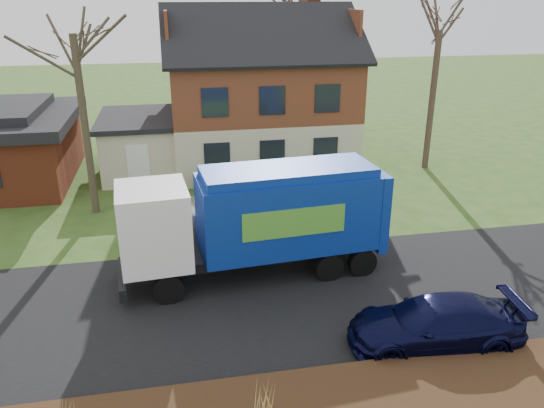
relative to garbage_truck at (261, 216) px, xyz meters
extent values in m
plane|color=#2A4C19|center=(0.02, -1.62, -2.06)|extent=(120.00, 120.00, 0.00)
cube|color=black|center=(0.02, -1.62, -2.05)|extent=(80.00, 7.00, 0.02)
cube|color=beige|center=(2.02, 12.38, -0.71)|extent=(9.00, 7.50, 2.70)
cube|color=#562C18|center=(2.02, 12.38, 2.04)|extent=(9.00, 7.50, 2.80)
cube|color=beige|center=(-4.18, 11.88, -0.76)|extent=(3.50, 5.50, 2.60)
cube|color=black|center=(-4.18, 11.88, 0.66)|extent=(3.90, 5.90, 0.24)
cylinder|color=black|center=(-2.96, -1.18, -1.60)|extent=(0.94, 0.38, 0.92)
cylinder|color=black|center=(-3.12, 0.67, -1.60)|extent=(0.94, 0.38, 0.92)
cylinder|color=black|center=(2.06, -0.76, -1.60)|extent=(0.94, 0.38, 0.92)
cylinder|color=black|center=(1.90, 1.09, -1.60)|extent=(0.94, 0.38, 0.92)
cylinder|color=black|center=(3.20, -0.66, -1.60)|extent=(0.94, 0.38, 0.92)
cylinder|color=black|center=(3.05, 1.19, -1.60)|extent=(0.94, 0.38, 0.92)
cube|color=black|center=(0.04, 0.00, -1.31)|extent=(7.66, 1.69, 0.31)
cube|color=white|center=(-3.26, -0.27, 0.06)|extent=(2.21, 2.37, 2.39)
cube|color=black|center=(-4.23, -0.35, 0.19)|extent=(0.23, 1.94, 0.80)
cube|color=black|center=(-4.32, -0.36, -1.58)|extent=(0.40, 2.22, 0.40)
cube|color=navy|center=(0.88, 0.07, 0.06)|extent=(5.73, 2.66, 2.39)
cube|color=navy|center=(0.88, 0.07, 1.38)|extent=(5.44, 2.38, 0.27)
cube|color=navy|center=(3.74, 0.31, -0.03)|extent=(0.50, 2.27, 2.56)
cube|color=#4E9731|center=(0.84, -1.06, 0.15)|extent=(3.17, 0.30, 0.88)
cube|color=#4E9731|center=(0.65, 1.18, 0.15)|extent=(3.17, 0.30, 0.88)
imported|color=#A3A6AA|center=(-1.54, 2.30, -1.25)|extent=(5.18, 2.67, 1.63)
imported|color=black|center=(3.76, -4.54, -1.41)|extent=(4.63, 2.23, 1.30)
cylinder|color=#403726|center=(-5.90, 6.51, 1.51)|extent=(0.30, 0.30, 7.15)
cylinder|color=#46352A|center=(10.39, 9.61, 1.38)|extent=(0.31, 0.31, 6.89)
cylinder|color=#402F26|center=(6.05, 19.94, 2.19)|extent=(0.32, 0.32, 8.51)
cone|color=tan|center=(-1.01, -6.62, -1.27)|extent=(0.04, 0.04, 0.98)
cone|color=tan|center=(-1.16, -6.62, -1.27)|extent=(0.04, 0.04, 0.98)
cone|color=tan|center=(-0.86, -6.62, -1.27)|extent=(0.04, 0.04, 0.98)
cone|color=tan|center=(-1.01, -6.50, -1.27)|extent=(0.04, 0.04, 0.98)
cone|color=tan|center=(-1.01, -6.74, -1.27)|extent=(0.04, 0.04, 0.98)
camera|label=1|loc=(-2.52, -15.02, 6.47)|focal=35.00mm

